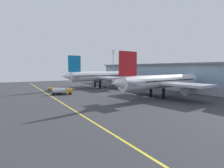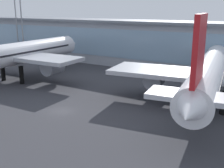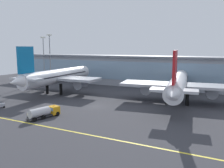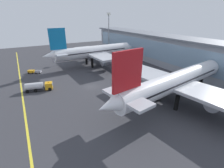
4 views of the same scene
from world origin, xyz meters
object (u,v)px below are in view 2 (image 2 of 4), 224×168
object	(u,v)px
airliner_near_left	(19,54)
airliner_near_right	(209,74)
apron_light_mast_centre	(16,15)
apron_light_mast_west	(21,14)

from	to	relation	value
airliner_near_left	airliner_near_right	size ratio (longest dim) A/B	0.94
apron_light_mast_centre	apron_light_mast_west	bearing A→B (deg)	-29.41
airliner_near_right	apron_light_mast_centre	world-z (taller)	apron_light_mast_centre
airliner_near_left	apron_light_mast_west	xyz separation A→B (m)	(-21.13, 19.80, 9.33)
apron_light_mast_west	apron_light_mast_centre	bearing A→B (deg)	150.59
apron_light_mast_west	apron_light_mast_centre	distance (m)	10.01
airliner_near_right	apron_light_mast_centre	bearing A→B (deg)	67.06
airliner_near_right	apron_light_mast_centre	xyz separation A→B (m)	(-76.52, 20.23, 9.24)
airliner_near_right	apron_light_mast_west	bearing A→B (deg)	69.14
airliner_near_right	apron_light_mast_centre	distance (m)	79.68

